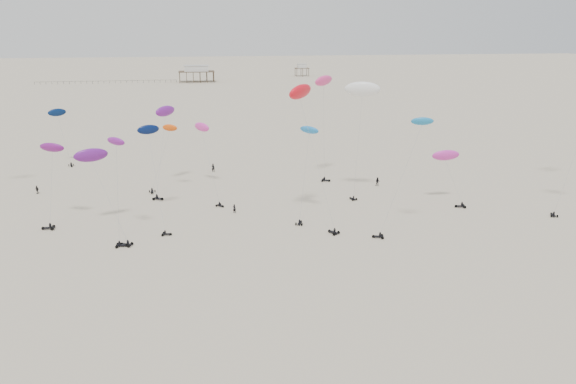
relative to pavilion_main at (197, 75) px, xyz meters
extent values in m
plane|color=beige|center=(10.00, -150.00, -4.22)|extent=(900.00, 900.00, 0.00)
cube|color=brown|center=(0.00, 0.00, 1.93)|extent=(21.00, 13.00, 0.30)
cube|color=silver|center=(0.00, 0.00, 3.68)|extent=(14.00, 8.40, 3.20)
cube|color=#B2B2AD|center=(0.00, 0.00, 5.43)|extent=(15.00, 9.00, 0.30)
cube|color=brown|center=(70.00, 30.00, 0.93)|extent=(9.00, 7.00, 0.30)
cube|color=silver|center=(70.00, 30.00, 2.28)|extent=(5.60, 4.20, 2.40)
cube|color=#B2B2AD|center=(70.00, 30.00, 3.63)|extent=(6.00, 4.50, 0.30)
cube|color=black|center=(-52.00, 0.00, -2.77)|extent=(80.00, 0.10, 0.10)
cylinder|color=gray|center=(-34.32, -206.91, 1.91)|extent=(0.03, 0.03, 11.83)
ellipsoid|color=#051A47|center=(-35.64, -205.10, 8.15)|extent=(4.38, 3.14, 2.02)
cylinder|color=gray|center=(60.42, -260.13, 5.66)|extent=(0.03, 0.03, 19.76)
cylinder|color=gray|center=(27.04, -265.43, 4.81)|extent=(0.03, 0.03, 18.04)
ellipsoid|color=#1A7FC5|center=(30.35, -264.63, 13.79)|extent=(3.74, 2.30, 1.72)
cylinder|color=gray|center=(-10.71, -234.22, 2.26)|extent=(0.03, 0.03, 12.36)
ellipsoid|color=#F0500C|center=(-8.62, -233.72, 8.62)|extent=(3.31, 2.33, 1.53)
cylinder|color=gray|center=(-1.14, -238.52, 1.87)|extent=(0.03, 0.03, 18.57)
ellipsoid|color=#ED37B6|center=(-2.35, -231.13, 8.13)|extent=(3.82, 4.34, 2.11)
cylinder|color=gray|center=(13.84, -256.06, 3.42)|extent=(0.03, 0.03, 14.67)
ellipsoid|color=#1D80DA|center=(14.98, -254.13, 11.07)|extent=(3.77, 3.89, 1.82)
cylinder|color=gray|center=(-10.47, -234.21, 3.42)|extent=(0.03, 0.03, 17.61)
ellipsoid|color=#761B96|center=(-9.54, -228.78, 11.21)|extent=(4.79, 4.90, 2.48)
cylinder|color=gray|center=(-10.45, -253.60, 3.27)|extent=(0.03, 0.03, 18.11)
ellipsoid|color=#051446|center=(-11.69, -247.85, 10.84)|extent=(4.01, 2.45, 1.83)
cylinder|color=gray|center=(15.16, -259.32, 6.47)|extent=(0.03, 0.03, 21.83)
ellipsoid|color=red|center=(13.15, -255.38, 17.56)|extent=(6.10, 6.41, 3.12)
cylinder|color=gray|center=(42.74, -251.80, 0.12)|extent=(0.03, 0.03, 8.59)
ellipsoid|color=#DA33B3|center=(41.91, -249.64, 4.70)|extent=(5.36, 2.37, 2.66)
cylinder|color=gray|center=(-15.77, -260.73, 3.42)|extent=(0.03, 0.03, 14.74)
ellipsoid|color=purple|center=(-15.78, -258.30, 11.01)|extent=(3.69, 3.45, 1.75)
cylinder|color=gray|center=(-17.75, -257.80, 1.64)|extent=(0.03, 0.03, 15.67)
ellipsoid|color=#6A1887|center=(-20.60, -252.65, 7.79)|extent=(5.77, 3.72, 2.67)
cylinder|color=gray|center=(23.17, -231.04, 6.19)|extent=(0.03, 0.03, 19.50)
ellipsoid|color=#F73A8F|center=(23.06, -229.93, 16.88)|extent=(5.81, 5.54, 2.81)
cylinder|color=gray|center=(26.26, -244.98, 5.86)|extent=(0.03, 0.03, 19.18)
ellipsoid|color=white|center=(27.14, -243.86, 16.54)|extent=(7.14, 4.56, 3.32)
cylinder|color=gray|center=(-27.65, -251.44, 2.21)|extent=(0.03, 0.03, 11.98)
ellipsoid|color=#7A167D|center=(-27.13, -249.57, 8.66)|extent=(4.78, 3.40, 2.17)
imported|color=black|center=(2.39, -250.00, -4.22)|extent=(0.84, 0.77, 1.91)
imported|color=black|center=(33.17, -237.47, -4.22)|extent=(1.21, 0.98, 2.16)
imported|color=black|center=(-35.24, -231.29, -4.22)|extent=(1.32, 1.12, 1.96)
imported|color=black|center=(-0.03, -219.75, -4.22)|extent=(0.89, 0.66, 2.28)
camera|label=1|loc=(-4.38, -344.95, 27.66)|focal=35.00mm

